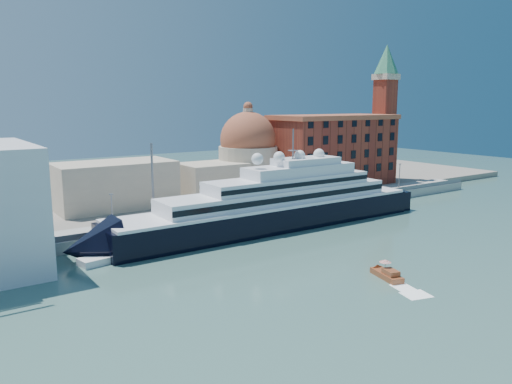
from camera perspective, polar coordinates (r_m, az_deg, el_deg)
ground at (r=97.51m, az=7.45°, el=-7.28°), size 400.00×400.00×0.00m
quay at (r=123.54m, az=-3.17°, el=-2.88°), size 180.00×10.00×2.50m
land at (r=159.30m, az=-10.92°, el=-0.19°), size 260.00×72.00×2.00m
quay_fence at (r=119.41m, az=-2.05°, el=-2.42°), size 180.00×0.10×1.20m
superyacht at (r=115.29m, az=0.82°, el=-2.07°), size 90.47×12.54×27.04m
service_barge at (r=97.70m, az=-16.20°, el=-7.12°), size 11.96×5.69×2.58m
water_taxi at (r=87.56m, az=14.78°, el=-9.05°), size 3.99×7.17×3.24m
warehouse at (r=167.28m, az=8.86°, el=4.78°), size 43.00×19.00×23.25m
campanile at (r=183.95m, az=14.50°, el=9.73°), size 8.40×8.40×47.00m
church at (r=145.24m, az=-5.97°, el=2.91°), size 66.00×18.00×25.50m
lamp_posts at (r=114.34m, az=-8.17°, el=0.36°), size 120.80×2.40×18.00m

